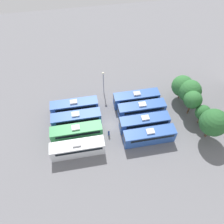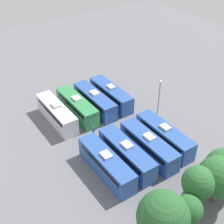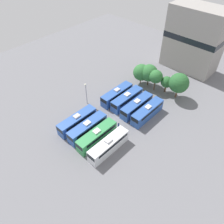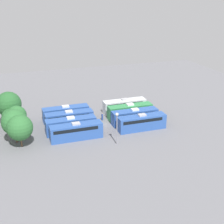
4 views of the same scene
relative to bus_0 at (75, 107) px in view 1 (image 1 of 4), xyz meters
The scene contains 16 objects.
ground_plane 9.15m from the bus_0, 53.56° to the left, with size 112.12×112.12×0.00m, color slate.
bus_0 is the anchor object (origin of this frame).
bus_1 3.57m from the bus_0, ahead, with size 2.63×10.64×3.55m.
bus_2 7.02m from the bus_0, ahead, with size 2.63×10.64×3.55m.
bus_3 10.85m from the bus_0, ahead, with size 2.63×10.64×3.55m.
bus_4 14.43m from the bus_0, 89.95° to the left, with size 2.63×10.64×3.55m.
bus_5 15.19m from the bus_0, 77.05° to the left, with size 2.63×10.64×3.55m.
bus_6 16.07m from the bus_0, 63.78° to the left, with size 2.63×10.64×3.55m.
bus_7 17.95m from the bus_0, 53.89° to the left, with size 2.63×10.64×3.55m.
worker_person 10.19m from the bus_0, 39.96° to the left, with size 0.36×0.36×1.75m.
light_pole 9.31m from the bus_0, 123.20° to the left, with size 0.60×0.60×6.61m.
tree_0 25.29m from the bus_0, 89.73° to the left, with size 4.98×4.98×6.48m.
tree_1 26.22m from the bus_0, 84.94° to the left, with size 5.14×5.14×6.93m.
tree_2 26.08m from the bus_0, 78.62° to the left, with size 3.95×3.95×6.62m.
tree_3 28.06m from the bus_0, 73.33° to the left, with size 3.33×3.33×5.12m.
tree_4 29.41m from the bus_0, 66.28° to the left, with size 5.55×5.55×7.71m.
Camera 1 is at (27.67, -4.58, 39.62)m, focal length 35.00 mm.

